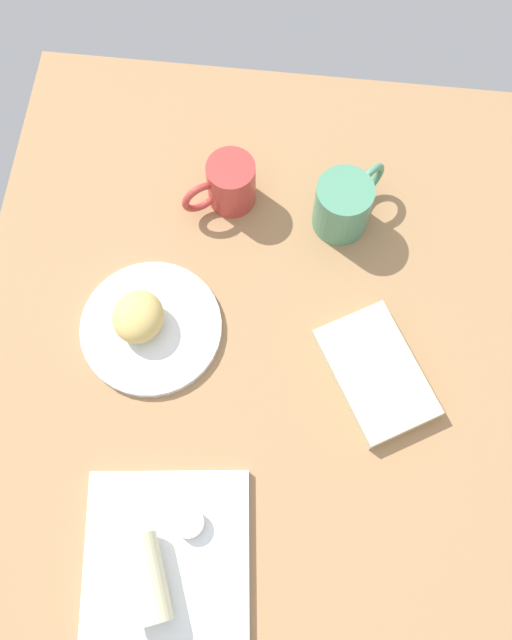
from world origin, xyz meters
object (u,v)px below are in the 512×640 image
object	(u,v)px
sauce_cup	(189,523)
second_mug	(344,204)
coffee_mug	(229,184)
breakfast_wrap	(144,580)
book_stack	(376,373)
round_plate	(151,328)
square_plate	(167,555)
scone_pastry	(138,317)

from	to	relation	value
sauce_cup	second_mug	distance (cm)	55.61
coffee_mug	second_mug	xyz separation A→B (cm)	(2.04, 19.24, 0.44)
breakfast_wrap	coffee_mug	xyz separation A→B (cm)	(-62.63, 4.10, 0.42)
book_stack	sauce_cup	bearing A→B (deg)	-45.21
round_plate	sauce_cup	world-z (taller)	sauce_cup
coffee_mug	sauce_cup	bearing A→B (deg)	0.76
round_plate	coffee_mug	xyz separation A→B (cm)	(-25.07, 9.65, 4.19)
round_plate	square_plate	distance (cm)	34.77
round_plate	square_plate	xyz separation A→B (cm)	(33.91, 7.70, 0.10)
coffee_mug	second_mug	size ratio (longest dim) A/B	0.92
breakfast_wrap	book_stack	distance (cm)	45.53
book_stack	coffee_mug	size ratio (longest dim) A/B	1.99
scone_pastry	sauce_cup	xyz separation A→B (cm)	(29.67, 11.98, -1.66)
coffee_mug	square_plate	bearing A→B (deg)	-1.90
breakfast_wrap	coffee_mug	distance (cm)	62.77
scone_pastry	sauce_cup	world-z (taller)	scone_pastry
square_plate	sauce_cup	xyz separation A→B (cm)	(-4.56, 2.68, 1.95)
coffee_mug	book_stack	bearing A→B (deg)	42.34
breakfast_wrap	round_plate	bearing A→B (deg)	77.49
scone_pastry	second_mug	size ratio (longest dim) A/B	0.67
second_mug	book_stack	bearing A→B (deg)	14.87
sauce_cup	square_plate	bearing A→B (deg)	-30.39
second_mug	breakfast_wrap	bearing A→B (deg)	-21.06
book_stack	scone_pastry	bearing A→B (deg)	-96.37
square_plate	breakfast_wrap	bearing A→B (deg)	-30.39
coffee_mug	second_mug	bearing A→B (deg)	83.93
scone_pastry	breakfast_wrap	bearing A→B (deg)	10.70
round_plate	breakfast_wrap	world-z (taller)	breakfast_wrap
square_plate	coffee_mug	world-z (taller)	coffee_mug
square_plate	second_mug	world-z (taller)	second_mug
scone_pastry	breakfast_wrap	world-z (taller)	same
round_plate	scone_pastry	size ratio (longest dim) A/B	2.60
round_plate	second_mug	xyz separation A→B (cm)	(-23.02, 28.89, 4.63)
sauce_cup	coffee_mug	bearing A→B (deg)	-179.24
round_plate	coffee_mug	size ratio (longest dim) A/B	1.90
square_plate	round_plate	bearing A→B (deg)	-167.21
round_plate	second_mug	world-z (taller)	second_mug
book_stack	coffee_mug	bearing A→B (deg)	-137.66
sauce_cup	book_stack	xyz separation A→B (cm)	(-25.47, 25.66, -1.40)
breakfast_wrap	second_mug	bearing A→B (deg)	48.02
round_plate	second_mug	size ratio (longest dim) A/B	1.75
second_mug	round_plate	bearing A→B (deg)	-51.45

